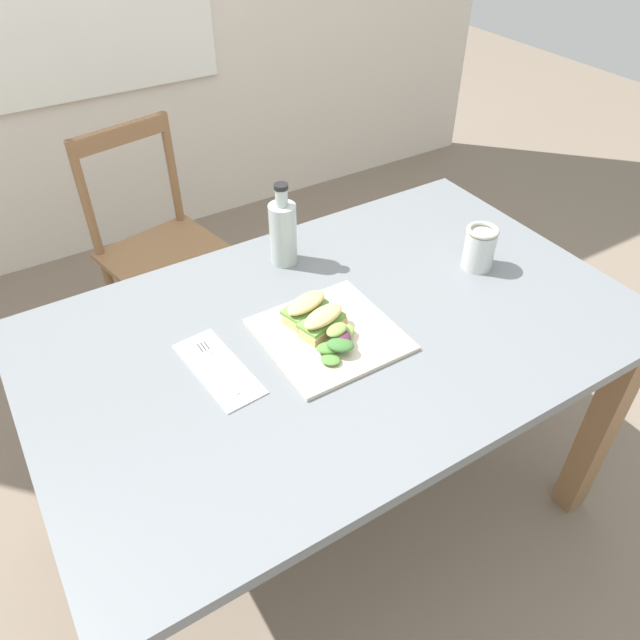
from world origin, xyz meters
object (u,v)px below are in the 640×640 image
sandwich_half_front (323,321)px  mason_jar_iced_tea (479,250)px  bottle_cold_brew (283,235)px  plate_lunch (329,335)px  sandwich_half_back (306,308)px  chair_wooden_far (162,251)px  fork_on_napkin (215,363)px  dining_table (338,361)px

sandwich_half_front → mason_jar_iced_tea: (0.49, 0.02, 0.01)m
sandwich_half_front → bottle_cold_brew: bearing=77.5°
plate_lunch → mason_jar_iced_tea: bearing=3.8°
sandwich_half_back → bottle_cold_brew: 0.26m
bottle_cold_brew → sandwich_half_back: bearing=-107.3°
sandwich_half_back → mason_jar_iced_tea: bearing=-5.0°
chair_wooden_far → mason_jar_iced_tea: (0.57, -0.96, 0.34)m
fork_on_napkin → mason_jar_iced_tea: (0.74, -0.02, 0.05)m
chair_wooden_far → bottle_cold_brew: bottle_cold_brew is taller
fork_on_napkin → bottle_cold_brew: size_ratio=0.82×
plate_lunch → mason_jar_iced_tea: mason_jar_iced_tea is taller
chair_wooden_far → bottle_cold_brew: (0.15, -0.67, 0.37)m
chair_wooden_far → sandwich_half_front: 1.03m
bottle_cold_brew → chair_wooden_far: bearing=102.4°
chair_wooden_far → fork_on_napkin: 1.00m
fork_on_napkin → chair_wooden_far: bearing=79.4°
sandwich_half_front → mason_jar_iced_tea: bearing=2.1°
sandwich_half_back → bottle_cold_brew: bearing=72.7°
dining_table → sandwich_half_front: bearing=-173.4°
dining_table → fork_on_napkin: size_ratio=7.59×
sandwich_half_front → bottle_cold_brew: bottle_cold_brew is taller
chair_wooden_far → sandwich_half_front: chair_wooden_far is taller
plate_lunch → bottle_cold_brew: bottle_cold_brew is taller
plate_lunch → chair_wooden_far: bearing=95.0°
dining_table → chair_wooden_far: chair_wooden_far is taller
sandwich_half_back → fork_on_napkin: (-0.25, -0.02, -0.03)m
fork_on_napkin → mason_jar_iced_tea: mason_jar_iced_tea is taller
sandwich_half_back → fork_on_napkin: 0.25m
fork_on_napkin → sandwich_half_back: bearing=5.6°
dining_table → fork_on_napkin: bearing=173.9°
bottle_cold_brew → mason_jar_iced_tea: bottle_cold_brew is taller
dining_table → fork_on_napkin: 0.32m
plate_lunch → mason_jar_iced_tea: 0.48m
fork_on_napkin → bottle_cold_brew: bearing=39.8°
dining_table → plate_lunch: size_ratio=4.78×
dining_table → chair_wooden_far: 0.99m
chair_wooden_far → plate_lunch: chair_wooden_far is taller
plate_lunch → bottle_cold_brew: 0.33m
dining_table → bottle_cold_brew: bearing=85.9°
sandwich_half_front → fork_on_napkin: (-0.25, 0.04, -0.03)m
chair_wooden_far → mason_jar_iced_tea: bearing=-59.3°
dining_table → bottle_cold_brew: size_ratio=6.24×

